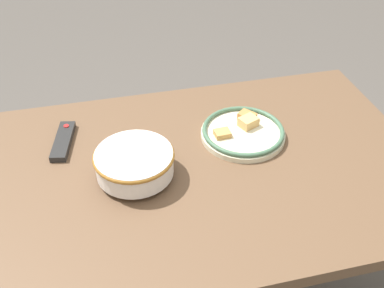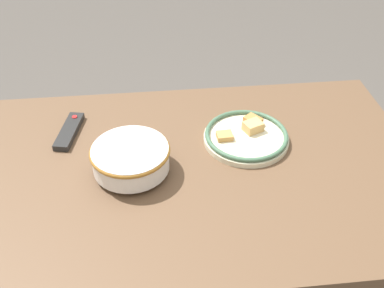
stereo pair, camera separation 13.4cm
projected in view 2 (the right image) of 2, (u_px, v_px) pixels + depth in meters
name	position (u px, v px, depth m)	size (l,w,h in m)	color
dining_table	(159.00, 188.00, 1.37)	(1.60, 0.86, 0.74)	brown
noodle_bowl	(131.00, 157.00, 1.29)	(0.23, 0.23, 0.09)	silver
food_plate	(247.00, 136.00, 1.42)	(0.27, 0.27, 0.05)	beige
tv_remote	(70.00, 131.00, 1.45)	(0.08, 0.19, 0.02)	black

